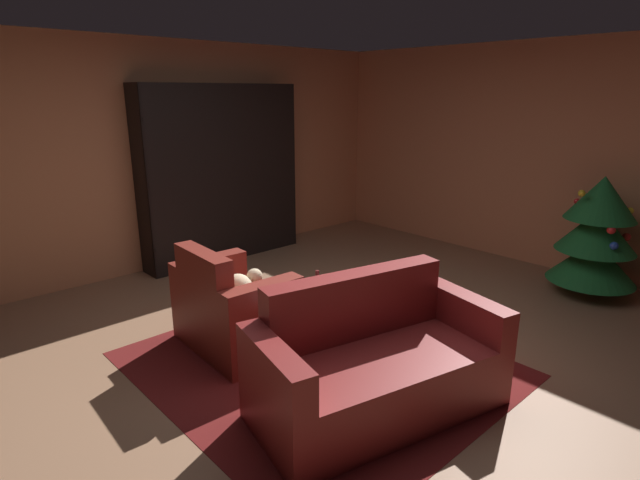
% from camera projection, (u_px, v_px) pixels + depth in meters
% --- Properties ---
extents(ground_plane, '(7.96, 7.96, 0.00)m').
position_uv_depth(ground_plane, '(328.00, 351.00, 4.06)').
color(ground_plane, '#94694C').
extents(wall_back, '(5.79, 0.06, 2.57)m').
position_uv_depth(wall_back, '(537.00, 156.00, 5.87)').
color(wall_back, tan).
rests_on(wall_back, ground).
extents(wall_left, '(0.06, 6.76, 2.57)m').
position_uv_depth(wall_left, '(154.00, 158.00, 5.72)').
color(wall_left, tan).
rests_on(wall_left, ground).
extents(area_rug, '(2.57, 2.30, 0.01)m').
position_uv_depth(area_rug, '(318.00, 364.00, 3.86)').
color(area_rug, maroon).
rests_on(area_rug, ground).
extents(bookshelf_unit, '(0.34, 2.03, 2.09)m').
position_uv_depth(bookshelf_unit, '(231.00, 174.00, 6.16)').
color(bookshelf_unit, black).
rests_on(bookshelf_unit, ground).
extents(armchair_red, '(1.00, 0.70, 0.86)m').
position_uv_depth(armchair_red, '(232.00, 311.00, 4.06)').
color(armchair_red, maroon).
rests_on(armchair_red, ground).
extents(couch_red, '(1.11, 1.75, 0.86)m').
position_uv_depth(couch_red, '(375.00, 366.00, 3.27)').
color(couch_red, maroon).
rests_on(couch_red, ground).
extents(coffee_table, '(0.65, 0.65, 0.48)m').
position_uv_depth(coffee_table, '(323.00, 316.00, 3.71)').
color(coffee_table, black).
rests_on(coffee_table, ground).
extents(book_stack_on_table, '(0.22, 0.18, 0.09)m').
position_uv_depth(book_stack_on_table, '(321.00, 302.00, 3.71)').
color(book_stack_on_table, red).
rests_on(book_stack_on_table, coffee_table).
extents(bottle_on_table, '(0.07, 0.07, 0.24)m').
position_uv_depth(bottle_on_table, '(317.00, 288.00, 3.84)').
color(bottle_on_table, maroon).
rests_on(bottle_on_table, coffee_table).
extents(decorated_tree, '(0.84, 0.84, 1.22)m').
position_uv_depth(decorated_tree, '(597.00, 235.00, 5.05)').
color(decorated_tree, brown).
rests_on(decorated_tree, ground).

